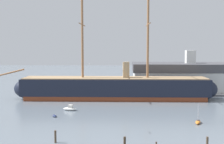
% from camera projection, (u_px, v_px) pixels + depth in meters
% --- Properties ---
extents(tall_ship, '(68.84, 13.99, 33.13)m').
position_uv_depth(tall_ship, '(115.00, 88.00, 90.99)').
color(tall_ship, brown).
rests_on(tall_ship, ground).
extents(dinghy_mid_left, '(1.78, 2.20, 0.48)m').
position_uv_depth(dinghy_mid_left, '(54.00, 116.00, 69.06)').
color(dinghy_mid_left, '#1E284C').
rests_on(dinghy_mid_left, ground).
extents(sailboat_mid_right, '(2.04, 3.42, 4.27)m').
position_uv_depth(sailboat_mid_right, '(198.00, 122.00, 63.24)').
color(sailboat_mid_right, orange).
rests_on(sailboat_mid_right, ground).
extents(motorboat_alongside_bow, '(3.72, 2.14, 1.47)m').
position_uv_depth(motorboat_alongside_bow, '(70.00, 108.00, 75.66)').
color(motorboat_alongside_bow, silver).
rests_on(motorboat_alongside_bow, ground).
extents(sailboat_far_left, '(2.90, 4.62, 5.79)m').
position_uv_depth(sailboat_far_left, '(35.00, 95.00, 95.85)').
color(sailboat_far_left, '#7FB2D6').
rests_on(sailboat_far_left, ground).
extents(dinghy_distant_centre, '(2.18, 2.95, 0.64)m').
position_uv_depth(dinghy_distant_centre, '(134.00, 92.00, 102.53)').
color(dinghy_distant_centre, orange).
rests_on(dinghy_distant_centre, ground).
extents(mooring_piling_nearest, '(0.37, 0.37, 2.18)m').
position_uv_depth(mooring_piling_nearest, '(55.00, 137.00, 50.64)').
color(mooring_piling_nearest, '#4C3D2D').
rests_on(mooring_piling_nearest, ground).
extents(mooring_piling_right_pair, '(0.40, 0.40, 1.93)m').
position_uv_depth(mooring_piling_right_pair, '(125.00, 143.00, 47.94)').
color(mooring_piling_right_pair, '#382B1E').
rests_on(mooring_piling_right_pair, ground).
extents(mooring_piling_midwater, '(0.39, 0.39, 1.69)m').
position_uv_depth(mooring_piling_midwater, '(207.00, 142.00, 48.70)').
color(mooring_piling_midwater, '#4C3D2D').
rests_on(mooring_piling_midwater, ground).
extents(dockside_warehouse_right, '(57.32, 18.57, 14.96)m').
position_uv_depth(dockside_warehouse_right, '(207.00, 78.00, 103.99)').
color(dockside_warehouse_right, '#565659').
rests_on(dockside_warehouse_right, ground).
extents(seagull_in_flight, '(0.42, 1.31, 0.14)m').
position_uv_depth(seagull_in_flight, '(90.00, 64.00, 56.42)').
color(seagull_in_flight, silver).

